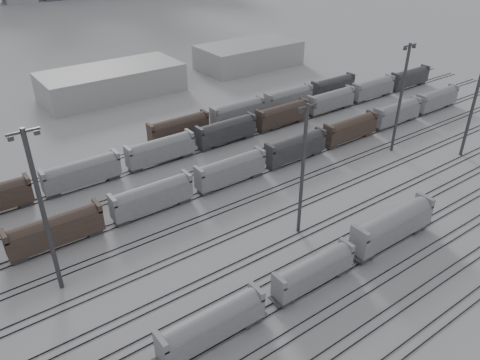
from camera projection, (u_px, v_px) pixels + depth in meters
ground at (314, 292)px, 66.39m from camera, size 900.00×900.00×0.00m
tracks at (241, 232)px, 78.63m from camera, size 220.00×71.50×0.16m
hopper_car_a at (212, 324)px, 57.07m from camera, size 14.42×2.87×5.16m
hopper_car_b at (314, 270)px, 65.91m from camera, size 13.59×2.70×4.86m
hopper_car_c at (393, 225)px, 74.33m from camera, size 16.67×3.31×5.96m
light_mast_b at (43, 211)px, 60.70m from camera, size 3.98×0.64×24.85m
light_mast_c at (303, 168)px, 73.14m from camera, size 3.64×0.58×22.76m
light_mast_d at (401, 97)px, 99.63m from camera, size 3.84×0.61×24.02m
light_mast_e at (476, 96)px, 97.23m from camera, size 4.10×0.66×25.62m
bg_string_near at (231, 171)px, 91.54m from camera, size 151.00×3.00×5.60m
bg_string_mid at (226, 132)px, 107.86m from camera, size 151.00×3.00×5.60m
bg_string_far at (264, 106)px, 122.41m from camera, size 66.00×3.00×5.60m
warehouse_mid at (112, 82)px, 136.16m from camera, size 40.00×18.00×8.00m
warehouse_right at (249, 55)px, 161.68m from camera, size 35.00×18.00×8.00m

